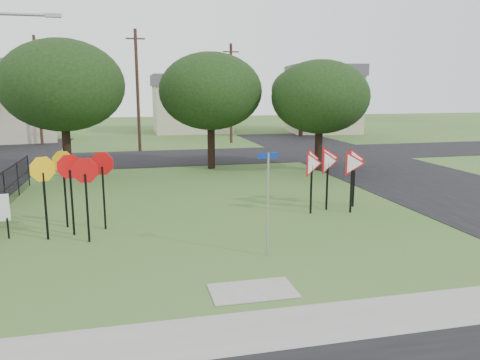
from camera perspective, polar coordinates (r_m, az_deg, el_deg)
The scene contains 17 objects.
ground at distance 13.46m, azimuth -1.06°, elevation -9.28°, with size 140.00×140.00×0.00m, color #355C22.
sidewalk at distance 9.74m, azimuth 4.39°, elevation -17.58°, with size 30.00×1.60×0.02m, color gray.
street_right at distance 27.11m, azimuth 19.75°, elevation 0.47°, with size 8.00×50.00×0.02m, color black.
street_far at distance 32.78m, azimuth -8.43°, elevation 2.73°, with size 60.00×8.00×0.02m, color black.
curb_pad at distance 11.29m, azimuth 1.57°, elevation -13.35°, with size 2.00×1.20×0.02m, color gray.
street_name_sign at distance 13.07m, azimuth 3.42°, elevation -2.14°, with size 0.61×0.07×2.95m.
stop_sign_cluster at distance 15.87m, azimuth -19.66°, elevation 0.53°, with size 2.48×2.07×2.66m.
yield_sign_cluster at distance 18.61m, azimuth 11.05°, elevation 1.93°, with size 3.07×1.71×2.45m.
far_pole_a at distance 36.35m, azimuth -12.38°, elevation 10.66°, with size 1.40×0.24×9.00m.
far_pole_b at distance 41.26m, azimuth -1.10°, elevation 10.57°, with size 1.40×0.24×8.50m.
far_pole_c at distance 42.98m, azimuth -23.41°, elevation 10.04°, with size 1.40×0.24×9.00m.
house_mid at distance 52.78m, azimuth -6.02°, elevation 9.31°, with size 8.40×8.40×6.20m.
house_right at distance 52.57m, azimuth 10.10°, elevation 9.74°, with size 8.30×8.30×7.20m.
tree_near_left at distance 26.56m, azimuth -20.83°, elevation 10.72°, with size 6.40×6.40×7.27m.
tree_near_mid at distance 27.73m, azimuth -3.61°, elevation 10.73°, with size 6.00×6.00×6.80m.
tree_near_right at distance 27.49m, azimuth 9.75°, elevation 9.94°, with size 5.60×5.60×6.33m.
tree_far_right at distance 47.36m, azimuth 7.53°, elevation 10.77°, with size 6.00×6.00×6.80m.
Camera 1 is at (-2.63, -12.34, 4.67)m, focal length 35.00 mm.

